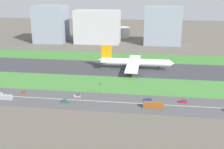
% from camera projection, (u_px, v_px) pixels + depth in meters
% --- Properties ---
extents(ground_plane, '(800.00, 800.00, 0.00)m').
position_uv_depth(ground_plane, '(106.00, 68.00, 236.56)').
color(ground_plane, '#5B564C').
extents(runway, '(280.00, 46.00, 0.10)m').
position_uv_depth(runway, '(106.00, 68.00, 236.54)').
color(runway, '#38383D').
rests_on(runway, ground_plane).
extents(grass_median_north, '(280.00, 36.00, 0.10)m').
position_uv_depth(grass_median_north, '(113.00, 57.00, 275.29)').
color(grass_median_north, '#3D7A33').
rests_on(grass_median_north, ground_plane).
extents(grass_median_south, '(280.00, 36.00, 0.10)m').
position_uv_depth(grass_median_south, '(97.00, 84.00, 197.80)').
color(grass_median_south, '#427F38').
rests_on(grass_median_south, ground_plane).
extents(highway, '(280.00, 28.00, 0.10)m').
position_uv_depth(highway, '(87.00, 101.00, 167.57)').
color(highway, '#4C4C4F').
rests_on(highway, ground_plane).
extents(highway_centerline, '(266.00, 0.50, 0.01)m').
position_uv_depth(highway_centerline, '(87.00, 101.00, 167.55)').
color(highway_centerline, silver).
rests_on(highway_centerline, highway).
extents(airliner, '(65.00, 56.00, 19.70)m').
position_uv_depth(airliner, '(134.00, 62.00, 231.54)').
color(airliner, white).
rests_on(airliner, runway).
extents(car_4, '(4.40, 1.80, 2.00)m').
position_uv_depth(car_4, '(66.00, 101.00, 164.20)').
color(car_4, '#19662D').
rests_on(car_4, highway).
extents(bus_0, '(11.60, 2.50, 3.50)m').
position_uv_depth(bus_0, '(153.00, 105.00, 157.00)').
color(bus_0, brown).
rests_on(bus_0, highway).
extents(car_1, '(4.40, 1.80, 2.00)m').
position_uv_depth(car_1, '(23.00, 93.00, 177.91)').
color(car_1, brown).
rests_on(car_1, highway).
extents(car_3, '(4.40, 1.80, 2.00)m').
position_uv_depth(car_3, '(184.00, 101.00, 164.29)').
color(car_3, '#B2191E').
rests_on(car_3, highway).
extents(car_0, '(4.40, 1.80, 2.00)m').
position_uv_depth(car_0, '(148.00, 99.00, 167.08)').
color(car_0, navy).
rests_on(car_0, highway).
extents(car_2, '(4.40, 1.80, 2.00)m').
position_uv_depth(car_2, '(77.00, 96.00, 173.05)').
color(car_2, '#99999E').
rests_on(car_2, highway).
extents(truck_0, '(8.40, 2.50, 4.00)m').
position_uv_depth(truck_0, '(5.00, 97.00, 169.16)').
color(truck_0, '#99999E').
rests_on(truck_0, highway).
extents(traffic_light, '(0.36, 0.50, 7.20)m').
position_uv_depth(traffic_light, '(100.00, 87.00, 177.83)').
color(traffic_light, '#4C4C51').
rests_on(traffic_light, highway).
extents(terminal_building, '(37.33, 37.39, 45.99)m').
position_uv_depth(terminal_building, '(51.00, 24.00, 349.40)').
color(terminal_building, gray).
rests_on(terminal_building, ground_plane).
extents(hangar_building, '(55.46, 28.60, 40.66)m').
position_uv_depth(hangar_building, '(97.00, 27.00, 342.13)').
color(hangar_building, '#B2B2B7').
rests_on(hangar_building, ground_plane).
extents(office_tower, '(43.91, 24.17, 46.22)m').
position_uv_depth(office_tower, '(163.00, 26.00, 330.61)').
color(office_tower, gray).
rests_on(office_tower, ground_plane).
extents(fuel_tank_west, '(24.61, 24.61, 14.13)m').
position_uv_depth(fuel_tank_west, '(121.00, 32.00, 385.31)').
color(fuel_tank_west, silver).
rests_on(fuel_tank_west, ground_plane).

